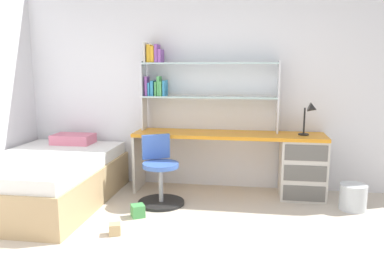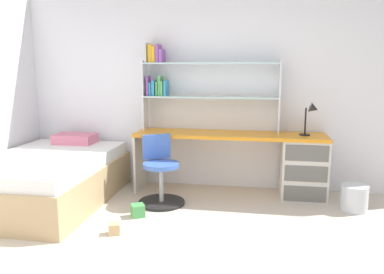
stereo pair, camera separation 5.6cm
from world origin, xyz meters
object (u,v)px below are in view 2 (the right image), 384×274
Objects in this scene: desk_lamp at (312,114)px; bed_platform at (49,179)px; toy_block_green_0 at (138,211)px; swivel_chair at (160,177)px; desk at (281,161)px; waste_bin at (354,198)px; toy_block_natural_1 at (114,229)px; bookshelf_hutch at (191,80)px.

desk_lamp is 3.06m from bed_platform.
desk_lamp is 3.00× the size of toy_block_green_0.
swivel_chair is (-1.65, -0.45, -0.70)m from desk_lamp.
desk reaches higher than bed_platform.
toy_block_natural_1 is at bearing -156.53° from waste_bin.
bed_platform is (-2.90, -0.64, -0.72)m from desk_lamp.
bed_platform is at bearing 146.62° from toy_block_natural_1.
toy_block_green_0 reaches higher than toy_block_natural_1.
desk_lamp reaches higher than swivel_chair.
waste_bin is (2.09, 0.13, -0.16)m from swivel_chair.
toy_block_green_0 is (-0.13, -0.43, -0.23)m from swivel_chair.
swivel_chair reaches higher than desk.
toy_block_natural_1 is at bearing -144.71° from desk_lamp.
toy_block_green_0 is (-1.78, -0.88, -0.93)m from desk_lamp.
toy_block_green_0 is (-0.37, -1.05, -1.29)m from bookshelf_hutch.
swivel_chair is 5.97× the size of toy_block_green_0.
desk is at bearing 14.48° from bed_platform.
toy_block_natural_1 is (-0.08, -0.44, -0.01)m from toy_block_green_0.
bed_platform is at bearing -174.54° from waste_bin.
swivel_chair reaches higher than toy_block_natural_1.
bookshelf_hutch reaches higher than bed_platform.
desk reaches higher than toy_block_green_0.
waste_bin is at bearing 23.47° from toy_block_natural_1.
bookshelf_hutch is 1.47m from desk_lamp.
waste_bin reaches higher than toy_block_green_0.
desk is 2.09m from toy_block_natural_1.
swivel_chair is 0.41× the size of bed_platform.
swivel_chair is 0.51m from toy_block_green_0.
bed_platform is at bearing 167.79° from toy_block_green_0.
toy_block_green_0 is (-1.47, -0.91, -0.36)m from desk.
desk is 5.89× the size of desk_lamp.
swivel_chair reaches higher than bed_platform.
desk_lamp reaches higher than bed_platform.
waste_bin is (3.35, 0.32, -0.14)m from bed_platform.
bookshelf_hutch reaches higher than toy_block_green_0.
desk_lamp is at bearing 26.29° from toy_block_green_0.
toy_block_natural_1 is at bearing -103.78° from swivel_chair.
desk is at bearing 155.05° from waste_bin.
swivel_chair is 0.93m from toy_block_natural_1.
desk_lamp reaches higher than toy_block_green_0.
desk reaches higher than waste_bin.
bed_platform is at bearing -165.52° from desk.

